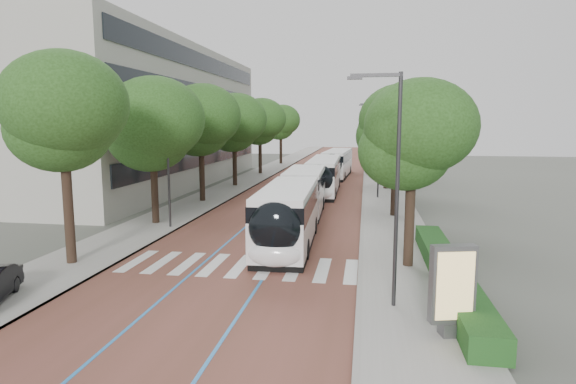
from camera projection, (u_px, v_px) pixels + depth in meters
name	position (u px, v px, depth m)	size (l,w,h in m)	color
ground	(230.00, 273.00, 20.89)	(160.00, 160.00, 0.00)	#51544C
road	(319.00, 175.00, 59.97)	(11.00, 140.00, 0.02)	brown
sidewalk_left	(260.00, 174.00, 61.15)	(4.00, 140.00, 0.12)	gray
sidewalk_right	(380.00, 176.00, 58.77)	(4.00, 140.00, 0.12)	gray
kerb_left	(275.00, 174.00, 60.85)	(0.20, 140.00, 0.14)	gray
kerb_right	(364.00, 175.00, 59.08)	(0.20, 140.00, 0.14)	gray
zebra_crossing	(240.00, 266.00, 21.83)	(10.55, 3.60, 0.01)	silver
lane_line_left	(306.00, 175.00, 60.22)	(0.12, 126.00, 0.01)	#2777C5
lane_line_right	(332.00, 175.00, 59.71)	(0.12, 126.00, 0.01)	#2777C5
office_building	(123.00, 118.00, 50.33)	(18.11, 40.00, 14.00)	#A9A79C
hedge	(448.00, 271.00, 19.37)	(1.20, 14.00, 0.80)	#184317
streetlight_near	(392.00, 172.00, 16.22)	(1.82, 0.20, 8.00)	#2F2F31
streetlight_far	(377.00, 142.00, 40.65)	(1.82, 0.20, 8.00)	#2F2F31
lamp_post_left	(168.00, 162.00, 29.09)	(0.14, 0.14, 8.00)	#2F2F31
trees_left	(226.00, 124.00, 45.65)	(6.16, 60.47, 8.99)	black
trees_right	(389.00, 128.00, 42.70)	(6.00, 47.26, 8.87)	black
lead_bus	(296.00, 204.00, 28.83)	(3.14, 18.47, 3.20)	black
bus_queued_0	(324.00, 176.00, 44.17)	(2.71, 12.43, 3.20)	white
bus_queued_1	(337.00, 164.00, 57.47)	(3.13, 12.51, 3.20)	white
ad_panel	(452.00, 289.00, 14.28)	(1.39, 0.69, 2.78)	#59595B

